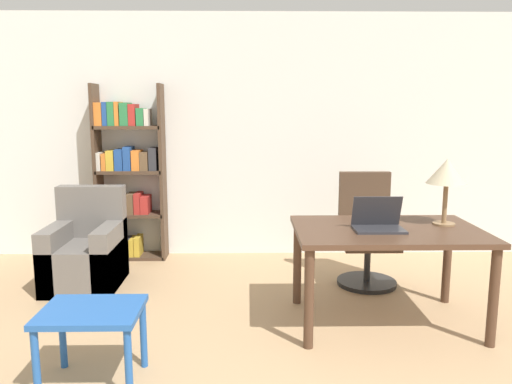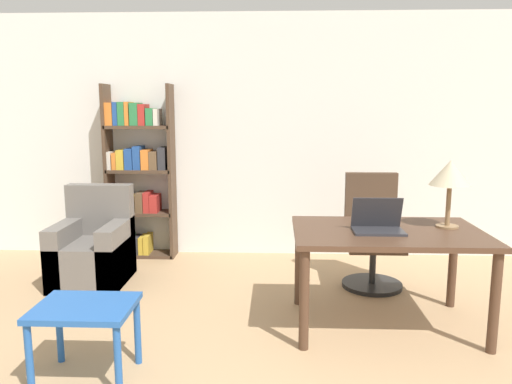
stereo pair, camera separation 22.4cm
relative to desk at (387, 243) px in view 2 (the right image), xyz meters
The scene contains 8 objects.
wall_back 2.19m from the desk, 109.81° to the left, with size 8.00×0.06×2.70m.
desk is the anchor object (origin of this frame).
laptop 0.18m from the desk, 153.12° to the right, with size 0.37×0.25×0.25m.
table_lamp 0.70m from the desk, 13.36° to the left, with size 0.31×0.31×0.52m.
office_chair 0.96m from the desk, 85.91° to the left, with size 0.56×0.56×1.06m.
side_table_blue 2.20m from the desk, 156.93° to the right, with size 0.59×0.48×0.48m.
armchair 2.78m from the desk, 161.09° to the left, with size 0.64×0.73×0.92m.
bookshelf 2.99m from the desk, 143.64° to the left, with size 0.75×0.28×1.93m.
Camera 2 is at (-0.14, -1.11, 1.67)m, focal length 35.00 mm.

